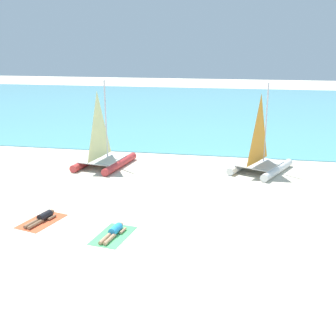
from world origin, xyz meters
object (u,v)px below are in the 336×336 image
Objects in this scene: sailboat_red at (103,154)px; sailboat_white at (260,159)px; towel_right at (113,235)px; sunbather_left at (43,218)px; sunbather_right at (114,232)px; towel_left at (42,221)px.

sailboat_red is 8.71m from sailboat_white.
sailboat_red reaches higher than towel_right.
sailboat_red is 7.70m from sunbather_left.
sailboat_white is at bearing 67.86° from sunbather_right.
towel_left is at bearing -90.00° from sunbather_left.
sailboat_red is 1.01× the size of sailboat_white.
towel_left is at bearing -110.87° from sailboat_white.
towel_left is 1.21× the size of sunbather_right.
sailboat_red is 7.77m from towel_left.
sunbather_left is (-8.52, -8.38, -0.58)m from sailboat_white.
sailboat_white is 3.05× the size of sunbather_left.
sunbather_right is (3.31, -8.35, -0.58)m from sailboat_red.
sunbather_right reaches higher than towel_left.
sunbather_left is at bearing 176.42° from sunbather_right.
sunbather_left is 3.22m from sunbather_right.
towel_left is (-8.54, -8.45, -0.70)m from sailboat_white.
sunbather_left is at bearing 166.71° from towel_right.
sailboat_red is at bearing 104.93° from sunbather_left.
towel_right is at bearing -96.10° from sailboat_white.
sailboat_white reaches higher than towel_right.
sailboat_white is 3.03× the size of sunbather_right.
sailboat_red is 2.51× the size of towel_left.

